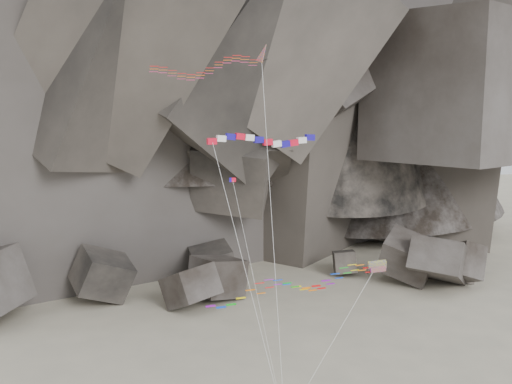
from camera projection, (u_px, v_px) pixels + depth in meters
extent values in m
cube|color=#47423F|center=(439.00, 272.00, 87.87)|extent=(11.43, 11.59, 7.98)
cube|color=#47423F|center=(465.00, 269.00, 88.87)|extent=(4.98, 6.09, 6.87)
cube|color=#47423F|center=(103.00, 285.00, 81.63)|extent=(8.67, 7.61, 7.82)
cube|color=#47423F|center=(191.00, 294.00, 79.44)|extent=(7.88, 8.00, 6.04)
cube|color=#47423F|center=(450.00, 263.00, 92.28)|extent=(5.98, 6.90, 5.82)
cube|color=#47423F|center=(408.00, 268.00, 89.58)|extent=(8.67, 9.83, 8.14)
cube|color=#47423F|center=(213.00, 268.00, 90.36)|extent=(6.35, 7.36, 5.65)
cube|color=#47423F|center=(344.00, 265.00, 94.33)|extent=(4.18, 5.07, 3.98)
cube|color=#47423F|center=(218.00, 280.00, 83.65)|extent=(7.99, 7.81, 5.90)
cylinder|color=silver|center=(273.00, 239.00, 49.34)|extent=(0.47, 5.56, 27.90)
cube|color=red|center=(212.00, 141.00, 51.93)|extent=(0.79, 0.55, 0.50)
cube|color=white|center=(221.00, 138.00, 52.11)|extent=(0.82, 0.56, 0.56)
cube|color=#180D94|center=(231.00, 137.00, 52.27)|extent=(0.84, 0.56, 0.59)
cube|color=red|center=(240.00, 136.00, 52.42)|extent=(0.85, 0.56, 0.60)
cube|color=white|center=(249.00, 138.00, 52.59)|extent=(0.83, 0.56, 0.57)
cube|color=#180D94|center=(259.00, 140.00, 52.79)|extent=(0.80, 0.56, 0.52)
cube|color=red|center=(268.00, 142.00, 53.03)|extent=(0.81, 0.56, 0.55)
cube|color=white|center=(276.00, 144.00, 53.31)|extent=(0.84, 0.56, 0.59)
cube|color=#180D94|center=(285.00, 144.00, 53.62)|extent=(0.85, 0.56, 0.60)
cube|color=red|center=(293.00, 143.00, 53.94)|extent=(0.83, 0.56, 0.58)
cube|color=white|center=(302.00, 140.00, 54.26)|extent=(0.80, 0.56, 0.53)
cube|color=#180D94|center=(310.00, 137.00, 54.55)|extent=(0.81, 0.56, 0.53)
cylinder|color=silver|center=(248.00, 279.00, 50.35)|extent=(4.06, 7.48, 21.19)
cube|color=#DDDF0C|center=(377.00, 265.00, 51.68)|extent=(1.57, 0.75, 0.83)
cube|color=#0CB219|center=(378.00, 269.00, 51.54)|extent=(1.30, 0.57, 0.57)
cylinder|color=silver|center=(332.00, 343.00, 50.33)|extent=(8.50, 2.60, 11.37)
cube|color=red|center=(233.00, 180.00, 49.07)|extent=(0.51, 0.09, 0.33)
cube|color=#180D94|center=(230.00, 180.00, 49.04)|extent=(0.19, 0.06, 0.33)
cylinder|color=silver|center=(259.00, 302.00, 49.02)|extent=(3.14, 4.01, 18.50)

